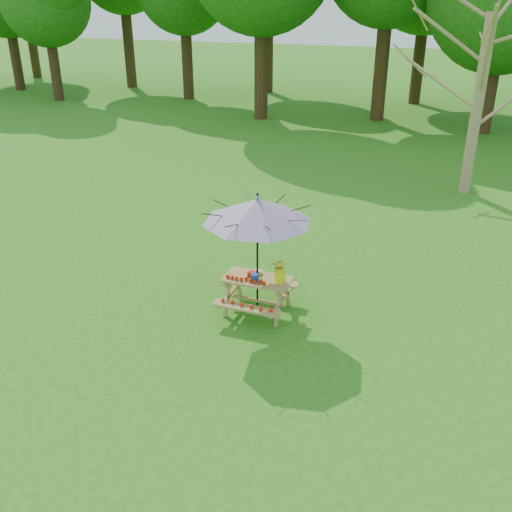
% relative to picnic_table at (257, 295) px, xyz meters
% --- Properties ---
extents(picnic_table, '(1.20, 1.32, 0.67)m').
position_rel_picnic_table_xyz_m(picnic_table, '(0.00, 0.00, 0.00)').
color(picnic_table, '#9F7E47').
rests_on(picnic_table, ground).
extents(patio_umbrella, '(2.25, 2.25, 2.25)m').
position_rel_picnic_table_xyz_m(patio_umbrella, '(0.00, 0.00, 1.62)').
color(patio_umbrella, black).
rests_on(patio_umbrella, ground).
extents(produce_bins, '(0.24, 0.41, 0.13)m').
position_rel_picnic_table_xyz_m(produce_bins, '(-0.05, 0.01, 0.40)').
color(produce_bins, red).
rests_on(produce_bins, picnic_table).
extents(tomatoes_row, '(0.77, 0.13, 0.07)m').
position_rel_picnic_table_xyz_m(tomatoes_row, '(-0.15, -0.18, 0.38)').
color(tomatoes_row, red).
rests_on(tomatoes_row, picnic_table).
extents(flower_bucket, '(0.28, 0.25, 0.43)m').
position_rel_picnic_table_xyz_m(flower_bucket, '(0.41, 0.04, 0.57)').
color(flower_bucket, '#F8FF0D').
rests_on(flower_bucket, picnic_table).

